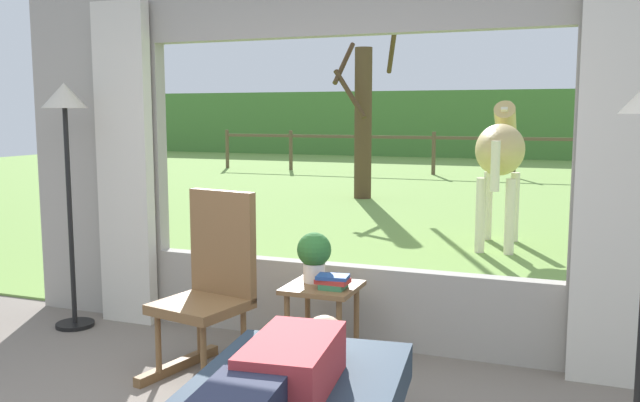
% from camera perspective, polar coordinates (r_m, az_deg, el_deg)
% --- Properties ---
extents(back_wall_with_window, '(5.20, 0.12, 2.55)m').
position_cam_1_polar(back_wall_with_window, '(4.60, 2.05, 3.16)').
color(back_wall_with_window, '#9E998E').
rests_on(back_wall_with_window, ground_plane).
extents(curtain_panel_left, '(0.44, 0.10, 2.40)m').
position_cam_1_polar(curtain_panel_left, '(5.28, -16.12, 2.88)').
color(curtain_panel_left, beige).
rests_on(curtain_panel_left, ground_plane).
extents(curtain_panel_right, '(0.44, 0.10, 2.40)m').
position_cam_1_polar(curtain_panel_right, '(4.22, 23.65, 1.48)').
color(curtain_panel_right, beige).
rests_on(curtain_panel_right, ground_plane).
extents(outdoor_pasture_lawn, '(36.00, 21.68, 0.02)m').
position_cam_1_polar(outdoor_pasture_lawn, '(15.39, 15.31, 1.25)').
color(outdoor_pasture_lawn, '#759E47').
rests_on(outdoor_pasture_lawn, ground_plane).
extents(distant_hill_ridge, '(36.00, 2.00, 2.40)m').
position_cam_1_polar(distant_hill_ridge, '(25.12, 17.67, 6.17)').
color(distant_hill_ridge, '#4C8139').
rests_on(distant_hill_ridge, ground_plane).
extents(reclining_person, '(0.41, 1.44, 0.22)m').
position_cam_1_polar(reclining_person, '(2.80, -4.02, -15.04)').
color(reclining_person, '#B23338').
rests_on(reclining_person, recliner_sofa).
extents(rocking_chair, '(0.59, 0.76, 1.12)m').
position_cam_1_polar(rocking_chair, '(4.21, -9.12, -7.05)').
color(rocking_chair, brown).
rests_on(rocking_chair, ground_plane).
extents(side_table, '(0.44, 0.44, 0.52)m').
position_cam_1_polar(side_table, '(4.29, 0.21, -8.32)').
color(side_table, brown).
rests_on(side_table, ground_plane).
extents(potted_plant, '(0.22, 0.22, 0.32)m').
position_cam_1_polar(potted_plant, '(4.31, -0.50, -4.47)').
color(potted_plant, silver).
rests_on(potted_plant, side_table).
extents(book_stack, '(0.21, 0.16, 0.08)m').
position_cam_1_polar(book_stack, '(4.18, 1.10, -6.81)').
color(book_stack, '#337247').
rests_on(book_stack, side_table).
extents(floor_lamp_left, '(0.32, 0.32, 1.81)m').
position_cam_1_polar(floor_lamp_left, '(5.25, -20.64, 5.50)').
color(floor_lamp_left, black).
rests_on(floor_lamp_left, ground_plane).
extents(horse, '(0.59, 1.81, 1.73)m').
position_cam_1_polar(horse, '(8.26, 15.00, 4.14)').
color(horse, tan).
rests_on(horse, outdoor_pasture_lawn).
extents(pasture_tree, '(1.27, 1.31, 3.41)m').
position_cam_1_polar(pasture_tree, '(12.54, 3.67, 7.00)').
color(pasture_tree, '#4C3823').
rests_on(pasture_tree, outdoor_pasture_lawn).
extents(pasture_fence_line, '(16.10, 0.10, 1.10)m').
position_cam_1_polar(pasture_fence_line, '(17.36, 16.07, 4.32)').
color(pasture_fence_line, brown).
rests_on(pasture_fence_line, outdoor_pasture_lawn).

